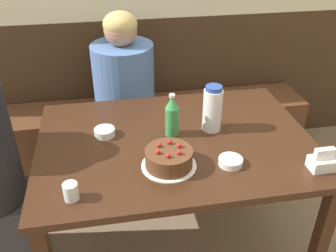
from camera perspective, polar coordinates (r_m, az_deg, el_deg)
name	(u,v)px	position (r m, az deg, el deg)	size (l,w,h in m)	color
ground_plane	(174,241)	(2.31, 0.95, -17.11)	(12.00, 12.00, 0.00)	#846B51
bench_seat	(153,133)	(2.79, -2.28, -1.08)	(2.21, 0.38, 0.48)	#56331E
dining_table	(175,153)	(1.88, 1.11, -4.16)	(1.34, 0.95, 0.72)	#381E11
birthday_cake	(169,158)	(1.64, 0.13, -4.96)	(0.24, 0.24, 0.10)	white
water_pitcher	(212,109)	(1.87, 6.80, 2.63)	(0.10, 0.10, 0.24)	white
soju_bottle	(172,116)	(1.82, 0.61, 1.55)	(0.07, 0.07, 0.22)	#388E4C
napkin_holder	(323,162)	(1.76, 22.49, -5.03)	(0.11, 0.08, 0.11)	white
bowl_soup_white	(231,161)	(1.69, 9.51, -5.35)	(0.11, 0.11, 0.03)	white
bowl_rice_small	(105,132)	(1.88, -9.64, -0.93)	(0.10, 0.10, 0.04)	white
glass_water_tall	(71,192)	(1.52, -14.59, -9.64)	(0.06, 0.06, 0.07)	silver
person_teal_shirt	(125,99)	(2.51, -6.55, 4.10)	(0.39, 0.39, 1.17)	#33333D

